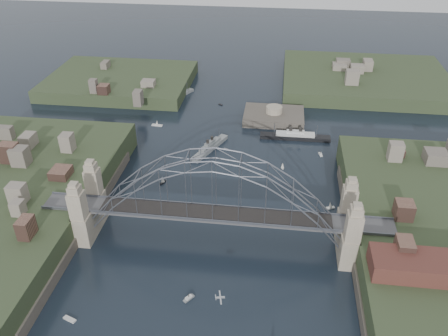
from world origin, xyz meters
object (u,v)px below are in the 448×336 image
at_px(fort_island, 273,121).
at_px(wharf_shed, 421,266).
at_px(ocean_liner, 295,136).
at_px(naval_cruiser_far, 180,95).
at_px(naval_cruiser_near, 210,147).
at_px(bridge, 214,200).

relative_size(fort_island, wharf_shed, 1.10).
bearing_deg(ocean_liner, wharf_shed, -70.96).
bearing_deg(naval_cruiser_far, ocean_liner, -33.65).
bearing_deg(fort_island, naval_cruiser_near, -128.57).
height_order(fort_island, naval_cruiser_far, fort_island).
relative_size(fort_island, naval_cruiser_far, 1.55).
distance_m(wharf_shed, naval_cruiser_near, 79.09).
relative_size(naval_cruiser_near, naval_cruiser_far, 1.32).
xyz_separation_m(wharf_shed, naval_cruiser_far, (-71.16, 101.27, -9.20)).
distance_m(bridge, wharf_shed, 46.23).
relative_size(fort_island, naval_cruiser_near, 1.18).
distance_m(bridge, naval_cruiser_far, 92.13).
distance_m(bridge, ocean_liner, 60.49).
bearing_deg(naval_cruiser_far, bridge, -72.71).
bearing_deg(naval_cruiser_near, wharf_shed, -48.46).
bearing_deg(wharf_shed, naval_cruiser_near, 131.54).
bearing_deg(naval_cruiser_far, naval_cruiser_near, -65.83).
xyz_separation_m(fort_island, naval_cruiser_near, (-20.10, -25.20, 1.24)).
bearing_deg(wharf_shed, ocean_liner, 109.04).
bearing_deg(naval_cruiser_near, naval_cruiser_far, 114.17).
bearing_deg(bridge, ocean_liner, 70.48).
xyz_separation_m(bridge, naval_cruiser_near, (-8.10, 44.80, -11.43)).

